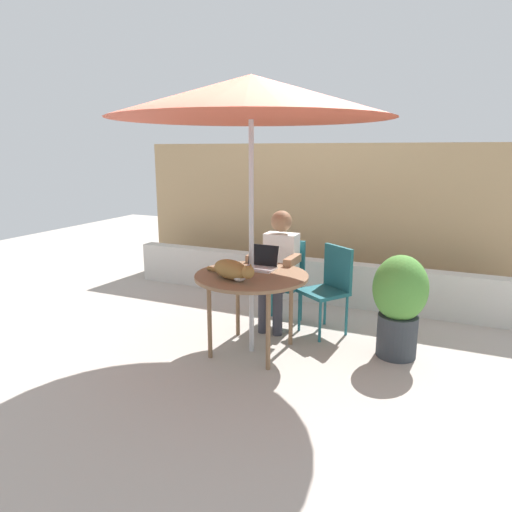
{
  "coord_description": "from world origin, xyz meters",
  "views": [
    {
      "loc": [
        1.67,
        -3.63,
        1.84
      ],
      "look_at": [
        0.0,
        0.1,
        0.89
      ],
      "focal_mm": 32.16,
      "sensor_mm": 36.0,
      "label": 1
    }
  ],
  "objects_px": {
    "chair_occupied": "(284,275)",
    "chair_empty": "(330,283)",
    "patio_umbrella": "(251,97)",
    "patio_table": "(252,281)",
    "person_seated": "(279,263)",
    "cat": "(233,270)",
    "potted_plant_near_fence": "(399,301)",
    "laptop": "(261,262)"
  },
  "relations": [
    {
      "from": "chair_empty",
      "to": "cat",
      "type": "bearing_deg",
      "value": -122.26
    },
    {
      "from": "laptop",
      "to": "person_seated",
      "type": "bearing_deg",
      "value": 88.59
    },
    {
      "from": "person_seated",
      "to": "potted_plant_near_fence",
      "type": "distance_m",
      "value": 1.28
    },
    {
      "from": "chair_occupied",
      "to": "chair_empty",
      "type": "relative_size",
      "value": 1.0
    },
    {
      "from": "patio_table",
      "to": "chair_empty",
      "type": "bearing_deg",
      "value": 54.88
    },
    {
      "from": "patio_umbrella",
      "to": "laptop",
      "type": "bearing_deg",
      "value": 92.54
    },
    {
      "from": "person_seated",
      "to": "laptop",
      "type": "xyz_separation_m",
      "value": [
        -0.01,
        -0.44,
        0.11
      ]
    },
    {
      "from": "patio_table",
      "to": "chair_occupied",
      "type": "distance_m",
      "value": 0.85
    },
    {
      "from": "chair_occupied",
      "to": "chair_empty",
      "type": "distance_m",
      "value": 0.54
    },
    {
      "from": "chair_empty",
      "to": "person_seated",
      "type": "xyz_separation_m",
      "value": [
        -0.53,
        -0.08,
        0.17
      ]
    },
    {
      "from": "person_seated",
      "to": "potted_plant_near_fence",
      "type": "bearing_deg",
      "value": -10.83
    },
    {
      "from": "laptop",
      "to": "potted_plant_near_fence",
      "type": "height_order",
      "value": "laptop"
    },
    {
      "from": "patio_table",
      "to": "laptop",
      "type": "bearing_deg",
      "value": 92.54
    },
    {
      "from": "patio_umbrella",
      "to": "laptop",
      "type": "relative_size",
      "value": 8.12
    },
    {
      "from": "patio_table",
      "to": "laptop",
      "type": "xyz_separation_m",
      "value": [
        -0.01,
        0.24,
        0.12
      ]
    },
    {
      "from": "chair_occupied",
      "to": "cat",
      "type": "xyz_separation_m",
      "value": [
        -0.08,
        -1.06,
        0.3
      ]
    },
    {
      "from": "patio_umbrella",
      "to": "chair_occupied",
      "type": "relative_size",
      "value": 2.74
    },
    {
      "from": "chair_occupied",
      "to": "patio_table",
      "type": "bearing_deg",
      "value": -90.0
    },
    {
      "from": "patio_umbrella",
      "to": "cat",
      "type": "relative_size",
      "value": 4.09
    },
    {
      "from": "patio_umbrella",
      "to": "person_seated",
      "type": "distance_m",
      "value": 1.71
    },
    {
      "from": "patio_table",
      "to": "person_seated",
      "type": "xyz_separation_m",
      "value": [
        0.0,
        0.68,
        0.01
      ]
    },
    {
      "from": "patio_table",
      "to": "patio_umbrella",
      "type": "distance_m",
      "value": 1.59
    },
    {
      "from": "laptop",
      "to": "potted_plant_near_fence",
      "type": "xyz_separation_m",
      "value": [
        1.26,
        0.2,
        -0.28
      ]
    },
    {
      "from": "person_seated",
      "to": "potted_plant_near_fence",
      "type": "relative_size",
      "value": 1.31
    },
    {
      "from": "chair_occupied",
      "to": "cat",
      "type": "distance_m",
      "value": 1.1
    },
    {
      "from": "cat",
      "to": "potted_plant_near_fence",
      "type": "xyz_separation_m",
      "value": [
        1.33,
        0.66,
        -0.3
      ]
    },
    {
      "from": "patio_umbrella",
      "to": "person_seated",
      "type": "xyz_separation_m",
      "value": [
        0.0,
        0.68,
        -1.57
      ]
    },
    {
      "from": "chair_occupied",
      "to": "chair_empty",
      "type": "bearing_deg",
      "value": -8.8
    },
    {
      "from": "person_seated",
      "to": "chair_empty",
      "type": "bearing_deg",
      "value": 8.04
    },
    {
      "from": "chair_occupied",
      "to": "cat",
      "type": "height_order",
      "value": "cat"
    },
    {
      "from": "laptop",
      "to": "potted_plant_near_fence",
      "type": "distance_m",
      "value": 1.31
    },
    {
      "from": "patio_umbrella",
      "to": "patio_table",
      "type": "bearing_deg",
      "value": 0.0
    },
    {
      "from": "cat",
      "to": "chair_empty",
      "type": "bearing_deg",
      "value": 57.74
    },
    {
      "from": "potted_plant_near_fence",
      "to": "cat",
      "type": "bearing_deg",
      "value": -153.68
    },
    {
      "from": "patio_table",
      "to": "cat",
      "type": "xyz_separation_m",
      "value": [
        -0.08,
        -0.21,
        0.14
      ]
    },
    {
      "from": "patio_table",
      "to": "chair_occupied",
      "type": "height_order",
      "value": "chair_occupied"
    },
    {
      "from": "chair_occupied",
      "to": "cat",
      "type": "bearing_deg",
      "value": -94.39
    },
    {
      "from": "chair_empty",
      "to": "person_seated",
      "type": "relative_size",
      "value": 0.72
    },
    {
      "from": "person_seated",
      "to": "laptop",
      "type": "relative_size",
      "value": 4.09
    },
    {
      "from": "chair_empty",
      "to": "cat",
      "type": "distance_m",
      "value": 1.19
    },
    {
      "from": "person_seated",
      "to": "cat",
      "type": "distance_m",
      "value": 0.91
    },
    {
      "from": "patio_table",
      "to": "cat",
      "type": "relative_size",
      "value": 1.72
    }
  ]
}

